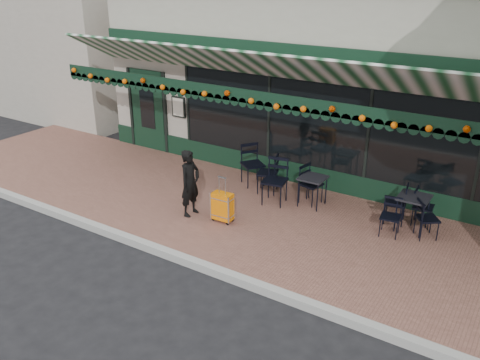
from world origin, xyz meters
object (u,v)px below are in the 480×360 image
Objects in this scene: chair_a_extra at (427,219)px; chair_a_front at (390,217)px; chair_b_front at (275,181)px; chair_a_right at (423,207)px; suitcase at (223,207)px; chair_solo at (253,165)px; chair_a_left at (396,203)px; chair_b_left at (268,173)px; woman at (190,183)px; cafe_table_b at (313,180)px; cafe_table_a at (414,200)px; chair_b_right at (311,185)px.

chair_a_front is at bearing 79.46° from chair_a_extra.
chair_a_right is at bearing 2.58° from chair_b_front.
chair_solo is at bearing 101.32° from suitcase.
suitcase reaches higher than chair_a_extra.
chair_a_left is 2.87m from chair_b_left.
chair_b_front reaches higher than suitcase.
woman is 3.96m from chair_a_front.
chair_a_front is (1.80, -0.40, -0.21)m from cafe_table_b.
woman is at bearing -138.02° from cafe_table_b.
chair_a_left is at bearing 158.68° from cafe_table_a.
chair_b_right is (-1.88, 0.50, 0.05)m from chair_a_front.
chair_solo reaches higher than chair_a_right.
chair_a_right is 0.80× the size of chair_solo.
woman reaches higher than chair_a_left.
chair_a_left is 1.08× the size of chair_a_right.
chair_b_front is at bearing 26.03° from chair_b_left.
chair_a_left is 0.58m from chair_a_front.
chair_solo reaches higher than suitcase.
chair_a_left is 0.93× the size of chair_b_left.
cafe_table_b is at bearing 13.66° from chair_b_front.
chair_a_extra is at bearing -24.64° from cafe_table_a.
suitcase is at bearing 77.36° from chair_a_extra.
chair_a_right is 0.91× the size of chair_b_right.
cafe_table_a is at bearing -57.78° from chair_solo.
chair_a_left is at bearing 29.65° from suitcase.
chair_a_right is 3.38m from chair_b_left.
chair_a_front is 3.53m from chair_solo.
chair_b_front is (-2.82, -0.37, -0.13)m from cafe_table_a.
chair_a_front is 2.54m from chair_b_front.
chair_b_front is (-2.95, -0.69, 0.12)m from chair_a_right.
suitcase reaches higher than chair_b_left.
chair_a_left is 1.80m from chair_b_right.
chair_solo is at bearing 135.64° from chair_b_front.
chair_a_right is at bearing 76.03° from chair_b_left.
chair_b_front is at bearing 58.31° from chair_a_extra.
chair_solo is (-0.93, 0.62, -0.02)m from chair_b_front.
cafe_table_b is at bearing 95.59° from chair_a_right.
chair_b_right is at bearing 178.26° from cafe_table_a.
woman is 4.64m from chair_a_right.
woman is 1.86× the size of chair_a_front.
woman is 4.12m from chair_a_left.
chair_a_front reaches higher than cafe_table_a.
cafe_table_a is at bearing 58.49° from chair_a_left.
chair_b_front is (0.46, 1.31, 0.18)m from suitcase.
cafe_table_b is at bearing 159.45° from chair_a_front.
suitcase is 1.12× the size of chair_b_right.
chair_a_extra reaches higher than cafe_table_a.
suitcase is 3.69m from cafe_table_a.
chair_b_front reaches higher than chair_solo.
cafe_table_b is 0.87× the size of chair_a_front.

